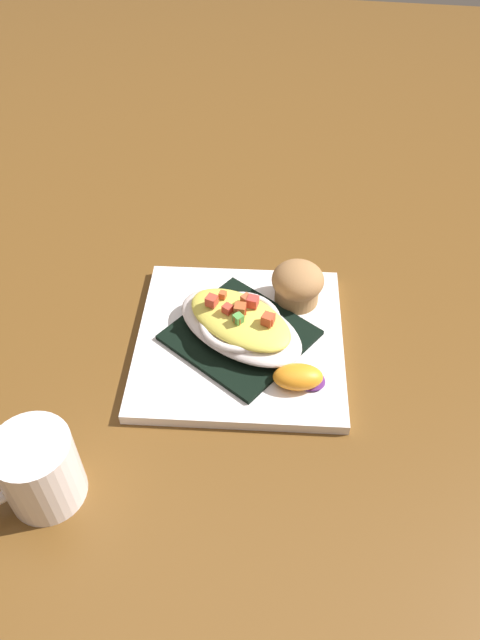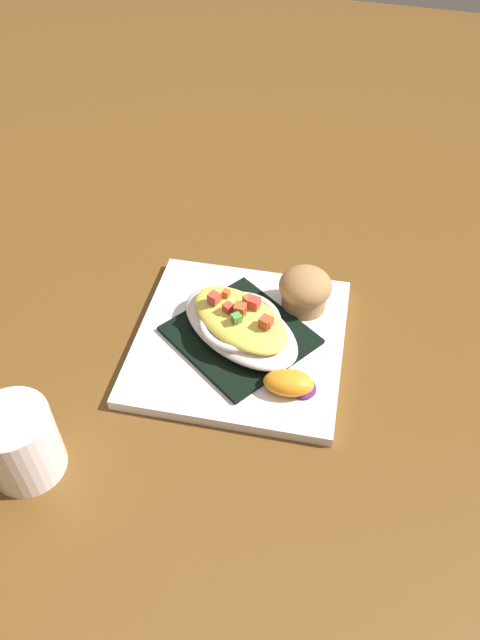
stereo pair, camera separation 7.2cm
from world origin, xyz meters
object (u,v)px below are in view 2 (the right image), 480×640
at_px(gratin_dish, 240,323).
at_px(orange_garnish, 290,383).
at_px(muffin, 305,290).
at_px(coffee_mug, 19,446).
at_px(square_plate, 240,340).

bearing_deg(gratin_dish, orange_garnish, 51.69).
height_order(gratin_dish, orange_garnish, gratin_dish).
bearing_deg(gratin_dish, muffin, 140.50).
distance_m(gratin_dish, muffin, 0.10).
relative_size(gratin_dish, orange_garnish, 2.79).
relative_size(muffin, coffee_mug, 0.69).
height_order(square_plate, orange_garnish, orange_garnish).
bearing_deg(square_plate, orange_garnish, 51.73).
height_order(orange_garnish, coffee_mug, coffee_mug).
bearing_deg(square_plate, coffee_mug, -35.45).
bearing_deg(coffee_mug, gratin_dish, 144.54).
xyz_separation_m(muffin, orange_garnish, (0.14, 0.02, -0.02)).
xyz_separation_m(orange_garnish, coffee_mug, (0.17, -0.24, 0.01)).
xyz_separation_m(gratin_dish, coffee_mug, (0.23, -0.16, 0.00)).
distance_m(muffin, orange_garnish, 0.14).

